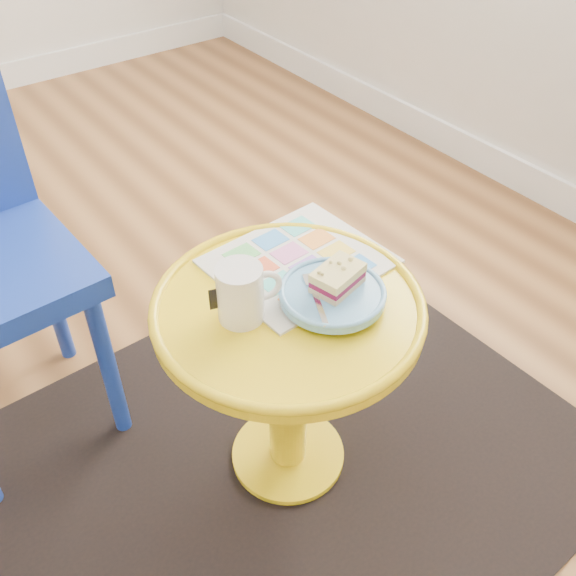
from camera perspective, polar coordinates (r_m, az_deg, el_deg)
rug at (r=1.54m, az=0.00°, el=-14.72°), size 1.33×1.14×0.01m
side_table at (r=1.28m, az=0.00°, el=-5.98°), size 0.51×0.51×0.48m
newspaper at (r=1.28m, az=0.94°, el=2.39°), size 0.34×0.29×0.01m
mug at (r=1.12m, az=-4.16°, el=-0.33°), size 0.12×0.08×0.11m
plate at (r=1.18m, az=3.96°, el=-0.59°), size 0.20×0.20×0.02m
cake_slice at (r=1.17m, az=4.44°, el=0.91°), size 0.11×0.08×0.04m
fork at (r=1.15m, az=2.48°, el=-0.82°), size 0.07×0.14×0.00m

